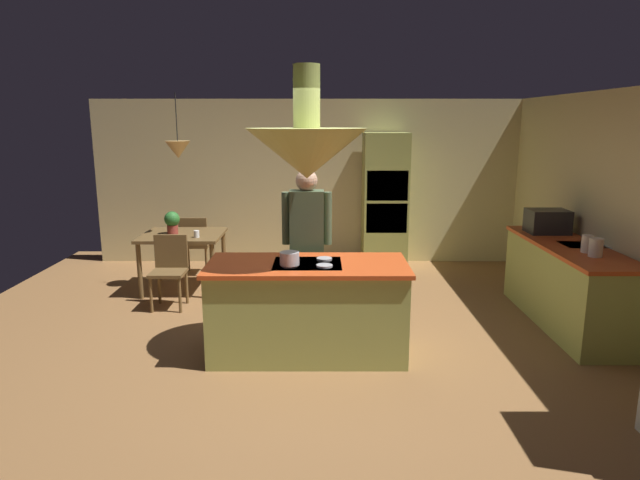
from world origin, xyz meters
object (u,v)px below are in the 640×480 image
object	(u,v)px
kitchen_island	(309,308)
microwave_on_counter	(550,221)
person_at_island	(309,238)
canister_flour	(598,248)
dining_table	(185,241)
chair_facing_island	(172,266)
cup_on_table	(198,234)
oven_tower	(387,201)
canister_sugar	(589,244)
chair_by_back_wall	(197,241)
cooking_pot_on_cooktop	(291,258)
potted_plant_on_table	(174,221)

from	to	relation	value
kitchen_island	microwave_on_counter	world-z (taller)	microwave_on_counter
person_at_island	canister_flour	distance (m)	2.90
dining_table	chair_facing_island	size ratio (longest dim) A/B	1.20
kitchen_island	dining_table	xyz separation A→B (m)	(-1.70, 2.10, 0.20)
cup_on_table	microwave_on_counter	bearing A→B (deg)	-5.52
canister_flour	oven_tower	bearing A→B (deg)	120.25
canister_flour	canister_sugar	size ratio (longest dim) A/B	1.03
kitchen_island	canister_sugar	bearing A→B (deg)	8.79
chair_by_back_wall	cooking_pot_on_cooktop	xyz separation A→B (m)	(1.54, -2.92, 0.48)
dining_table	chair_facing_island	xyz separation A→B (m)	(0.00, -0.69, -0.16)
person_at_island	potted_plant_on_table	world-z (taller)	person_at_island
chair_facing_island	cooking_pot_on_cooktop	distance (m)	2.23
cooking_pot_on_cooktop	canister_flour	bearing A→B (deg)	7.39
microwave_on_counter	kitchen_island	bearing A→B (deg)	-152.97
oven_tower	dining_table	world-z (taller)	oven_tower
cup_on_table	cooking_pot_on_cooktop	size ratio (longest dim) A/B	0.50
chair_facing_island	canister_flour	bearing A→B (deg)	-14.20
dining_table	chair_by_back_wall	size ratio (longest dim) A/B	1.20
microwave_on_counter	cup_on_table	bearing A→B (deg)	174.48
chair_facing_island	oven_tower	bearing A→B (deg)	33.24
canister_flour	canister_sugar	bearing A→B (deg)	90.00
chair_by_back_wall	cooking_pot_on_cooktop	world-z (taller)	cooking_pot_on_cooktop
person_at_island	cooking_pot_on_cooktop	distance (m)	0.85
person_at_island	kitchen_island	bearing A→B (deg)	-88.34
cooking_pot_on_cooktop	chair_facing_island	bearing A→B (deg)	135.04
potted_plant_on_table	canister_flour	bearing A→B (deg)	-21.44
chair_by_back_wall	cup_on_table	xyz separation A→B (m)	(0.24, -0.93, 0.30)
dining_table	canister_flour	distance (m)	4.91
cup_on_table	potted_plant_on_table	bearing A→B (deg)	148.11
dining_table	microwave_on_counter	xyz separation A→B (m)	(4.54, -0.65, 0.38)
dining_table	cup_on_table	distance (m)	0.37
kitchen_island	potted_plant_on_table	size ratio (longest dim) A/B	6.33
dining_table	microwave_on_counter	bearing A→B (deg)	-8.16
person_at_island	cup_on_table	distance (m)	1.86
canister_flour	canister_sugar	distance (m)	0.18
chair_by_back_wall	microwave_on_counter	distance (m)	4.77
oven_tower	canister_sugar	world-z (taller)	oven_tower
kitchen_island	person_at_island	bearing A→B (deg)	91.66
dining_table	person_at_island	world-z (taller)	person_at_island
cup_on_table	microwave_on_counter	xyz separation A→B (m)	(4.30, -0.42, 0.24)
chair_by_back_wall	canister_sugar	world-z (taller)	canister_sugar
kitchen_island	canister_sugar	xyz separation A→B (m)	(2.84, 0.44, 0.54)
person_at_island	chair_by_back_wall	bearing A→B (deg)	128.90
canister_flour	cooking_pot_on_cooktop	distance (m)	3.03
canister_sugar	potted_plant_on_table	bearing A→B (deg)	160.50
person_at_island	cup_on_table	size ratio (longest dim) A/B	19.17
oven_tower	canister_flour	world-z (taller)	oven_tower
chair_by_back_wall	microwave_on_counter	xyz separation A→B (m)	(4.54, -1.34, 0.54)
canister_flour	microwave_on_counter	world-z (taller)	microwave_on_counter
cup_on_table	canister_sugar	xyz separation A→B (m)	(4.30, -1.43, 0.19)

